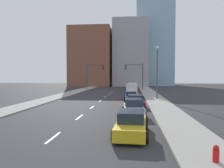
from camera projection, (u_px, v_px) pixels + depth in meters
sidewalk_left at (84, 89)px, 56.76m from camera, size 3.11×103.46×0.13m
sidewalk_right at (146, 90)px, 55.22m from camera, size 3.11×103.46×0.13m
lane_stripe_at_8m at (53, 138)px, 12.88m from camera, size 0.16×2.40×0.01m
lane_stripe_at_15m at (79, 117)px, 19.21m from camera, size 0.16×2.40×0.01m
lane_stripe_at_21m at (92, 107)px, 25.16m from camera, size 0.16×2.40×0.01m
lane_stripe_at_27m at (100, 101)px, 31.66m from camera, size 0.16×2.40×0.01m
lane_stripe_at_33m at (105, 97)px, 37.19m from camera, size 0.16×2.40×0.01m
lane_stripe_at_39m at (109, 94)px, 43.39m from camera, size 0.16×2.40×0.01m
lane_stripe_at_44m at (112, 92)px, 48.75m from camera, size 0.16×2.40×0.01m
building_brick_left at (92, 58)px, 78.32m from camera, size 14.00×16.00×20.13m
building_office_center at (131, 55)px, 80.94m from camera, size 12.00×20.00×22.81m
building_glass_right at (153, 35)px, 83.81m from camera, size 13.00×20.00×38.26m
traffic_signal_left at (92, 73)px, 55.61m from camera, size 4.52×0.35×6.76m
traffic_signal_right at (138, 73)px, 54.49m from camera, size 4.52×0.35×6.76m
street_lamp at (157, 69)px, 32.79m from camera, size 0.44×0.44×8.08m
fire_hydrant at (216, 155)px, 8.91m from camera, size 0.26×0.26×0.84m
sedan_yellow at (131, 124)px, 13.38m from camera, size 2.23×4.87×1.50m
sedan_silver at (133, 108)px, 20.04m from camera, size 2.23×4.68×1.54m
sedan_maroon at (135, 101)px, 25.73m from camera, size 2.25×4.79×1.40m
sedan_blue at (131, 96)px, 31.66m from camera, size 2.11×4.36×1.38m
box_truck_tan at (132, 91)px, 37.78m from camera, size 2.46×5.73×2.21m
sedan_gray at (132, 90)px, 44.58m from camera, size 2.13×4.49×1.46m
box_truck_orange at (133, 87)px, 51.06m from camera, size 2.62×6.43×1.98m
sedan_red at (133, 87)px, 57.55m from camera, size 2.17×4.47×1.37m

